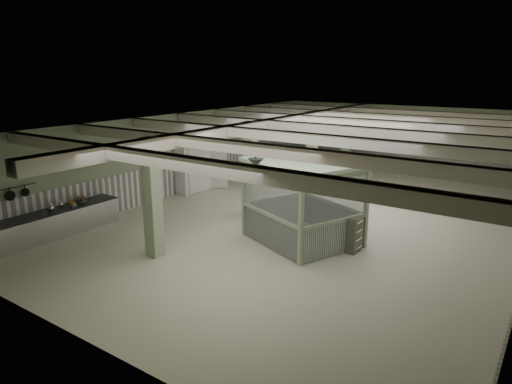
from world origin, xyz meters
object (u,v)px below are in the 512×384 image
Objects in this scene: prep_counter at (47,225)px; filing_cabinet at (353,235)px; guard_booth at (303,188)px; walkin_cooler at (199,167)px.

filing_cabinet is at bearing 27.79° from prep_counter.
guard_booth reaches higher than filing_cabinet.
prep_counter is 8.56m from guard_booth.
guard_booth reaches higher than prep_counter.
filing_cabinet is (8.92, -3.02, -0.55)m from walkin_cooler.
walkin_cooler reaches higher than filing_cabinet.
prep_counter is 9.99m from filing_cabinet.
prep_counter is at bearing -89.37° from walkin_cooler.
prep_counter is at bearing -149.39° from filing_cabinet.
filing_cabinet is at bearing 24.19° from guard_booth.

